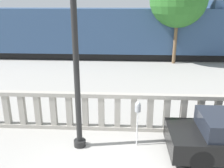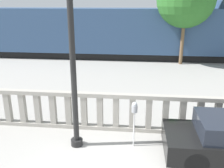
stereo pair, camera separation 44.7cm
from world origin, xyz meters
name	(u,v)px [view 1 (the left image)]	position (x,y,z in m)	size (l,w,h in m)	color
balustrade	(117,112)	(0.00, 2.76, 0.69)	(13.11, 0.24, 1.37)	#9E998E
lamppost	(75,41)	(-1.15, 1.65, 3.33)	(0.40, 0.40, 6.02)	black
parking_meter	(138,110)	(0.65, 1.79, 1.22)	(0.18, 0.18, 1.51)	silver
train_near	(58,32)	(-5.26, 14.77, 2.01)	(29.71, 3.02, 4.45)	black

